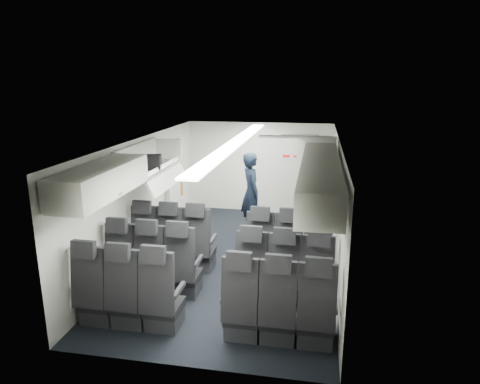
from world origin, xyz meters
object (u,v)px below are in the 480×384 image
(galley_unit, at_px, (298,177))
(flight_attendant, at_px, (251,193))
(seat_row_mid, at_px, (217,274))
(boarding_door, at_px, (175,184))
(carry_on_bag, at_px, (149,162))
(seat_row_front, at_px, (230,250))
(seat_row_rear, at_px, (201,305))

(galley_unit, relative_size, flight_attendant, 1.11)
(seat_row_mid, distance_m, boarding_door, 3.45)
(flight_attendant, relative_size, carry_on_bag, 4.22)
(seat_row_mid, height_order, boarding_door, boarding_door)
(seat_row_front, relative_size, galley_unit, 1.75)
(seat_row_rear, xyz_separation_m, flight_attendant, (0.05, 3.79, 0.45))
(seat_row_mid, distance_m, galley_unit, 4.30)
(carry_on_bag, bearing_deg, seat_row_rear, -67.92)
(boarding_door, xyz_separation_m, flight_attendant, (1.69, -0.10, -0.10))
(boarding_door, distance_m, flight_attendant, 1.69)
(seat_row_mid, relative_size, galley_unit, 1.75)
(seat_row_front, height_order, seat_row_rear, same)
(seat_row_mid, bearing_deg, galley_unit, 77.12)
(galley_unit, bearing_deg, seat_row_rear, -100.65)
(galley_unit, height_order, carry_on_bag, carry_on_bag)
(seat_row_front, height_order, carry_on_bag, carry_on_bag)
(seat_row_rear, relative_size, boarding_door, 1.79)
(seat_row_rear, height_order, galley_unit, galley_unit)
(seat_row_front, height_order, flight_attendant, flight_attendant)
(seat_row_mid, relative_size, carry_on_bag, 8.24)
(seat_row_rear, xyz_separation_m, galley_unit, (0.95, 5.05, 0.55))
(seat_row_rear, relative_size, galley_unit, 1.75)
(boarding_door, bearing_deg, galley_unit, 24.28)
(galley_unit, xyz_separation_m, flight_attendant, (-0.90, -1.26, -0.10))
(seat_row_mid, relative_size, seat_row_rear, 1.00)
(seat_row_rear, relative_size, flight_attendant, 1.95)
(carry_on_bag, bearing_deg, seat_row_mid, -50.74)
(seat_row_front, height_order, galley_unit, galley_unit)
(boarding_door, xyz_separation_m, carry_on_bag, (0.23, -1.91, 0.84))
(boarding_door, bearing_deg, seat_row_rear, -67.13)
(seat_row_rear, distance_m, boarding_door, 4.25)
(seat_row_front, distance_m, carry_on_bag, 1.99)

